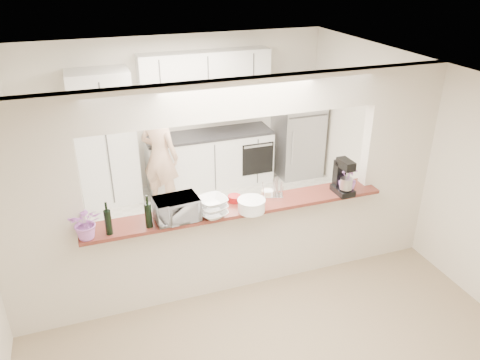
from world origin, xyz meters
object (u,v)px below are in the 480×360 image
refrigerator (298,129)px  person (160,157)px  stand_mixer (343,178)px  toaster_oven (177,209)px

refrigerator → person: refrigerator is taller
stand_mixer → person: 2.97m
refrigerator → stand_mixer: (-0.80, -2.79, 0.43)m
toaster_oven → stand_mixer: stand_mixer is taller
toaster_oven → person: size_ratio=0.27×
stand_mixer → person: bearing=125.6°
refrigerator → stand_mixer: 2.93m
stand_mixer → refrigerator: bearing=74.0°
person → stand_mixer: bearing=165.1°
refrigerator → toaster_oven: 3.91m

